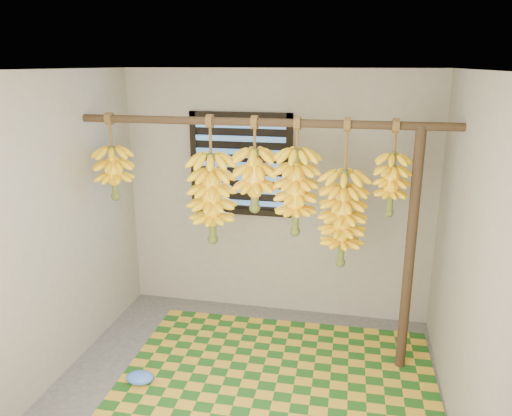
% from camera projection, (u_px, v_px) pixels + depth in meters
% --- Properties ---
extents(floor, '(3.00, 3.00, 0.01)m').
position_uv_depth(floor, '(241.00, 400.00, 3.76)').
color(floor, '#4A4A4A').
rests_on(floor, ground).
extents(ceiling, '(3.00, 3.00, 0.01)m').
position_uv_depth(ceiling, '(237.00, 69.00, 3.09)').
color(ceiling, silver).
rests_on(ceiling, wall_back).
extents(wall_back, '(3.00, 0.01, 2.40)m').
position_uv_depth(wall_back, '(277.00, 196.00, 4.84)').
color(wall_back, gray).
rests_on(wall_back, floor).
extents(wall_left, '(0.01, 3.00, 2.40)m').
position_uv_depth(wall_left, '(44.00, 236.00, 3.73)').
color(wall_left, gray).
rests_on(wall_left, floor).
extents(wall_right, '(0.01, 3.00, 2.40)m').
position_uv_depth(wall_right, '(472.00, 269.00, 3.12)').
color(wall_right, gray).
rests_on(wall_right, floor).
extents(window, '(1.00, 0.04, 1.00)m').
position_uv_depth(window, '(241.00, 165.00, 4.80)').
color(window, black).
rests_on(window, wall_back).
extents(hanging_pole, '(3.00, 0.06, 0.06)m').
position_uv_depth(hanging_pole, '(260.00, 122.00, 3.86)').
color(hanging_pole, '#3F2B1C').
rests_on(hanging_pole, wall_left).
extents(support_post, '(0.08, 0.08, 2.00)m').
position_uv_depth(support_post, '(410.00, 255.00, 3.90)').
color(support_post, '#3F2B1C').
rests_on(support_post, floor).
extents(woven_mat, '(2.54, 2.06, 0.01)m').
position_uv_depth(woven_mat, '(276.00, 383.00, 3.94)').
color(woven_mat, '#1C5318').
rests_on(woven_mat, floor).
extents(plastic_bag, '(0.24, 0.19, 0.09)m').
position_uv_depth(plastic_bag, '(140.00, 378.00, 3.93)').
color(plastic_bag, '#3F73EC').
rests_on(plastic_bag, woven_mat).
extents(banana_bunch_a, '(0.32, 0.32, 0.73)m').
position_uv_depth(banana_bunch_a, '(114.00, 172.00, 4.24)').
color(banana_bunch_a, brown).
rests_on(banana_bunch_a, hanging_pole).
extents(banana_bunch_b, '(0.37, 0.37, 1.06)m').
position_uv_depth(banana_bunch_b, '(212.00, 198.00, 4.12)').
color(banana_bunch_b, brown).
rests_on(banana_bunch_b, hanging_pole).
extents(banana_bunch_c, '(0.33, 0.33, 0.76)m').
position_uv_depth(banana_bunch_c, '(255.00, 180.00, 4.00)').
color(banana_bunch_c, brown).
rests_on(banana_bunch_c, hanging_pole).
extents(banana_bunch_d, '(0.33, 0.33, 0.94)m').
position_uv_depth(banana_bunch_d, '(296.00, 192.00, 3.95)').
color(banana_bunch_d, brown).
rests_on(banana_bunch_d, hanging_pole).
extents(banana_bunch_e, '(0.38, 0.38, 1.18)m').
position_uv_depth(banana_bunch_e, '(343.00, 219.00, 3.93)').
color(banana_bunch_e, brown).
rests_on(banana_bunch_e, hanging_pole).
extents(banana_bunch_f, '(0.26, 0.26, 0.74)m').
position_uv_depth(banana_bunch_f, '(391.00, 184.00, 3.78)').
color(banana_bunch_f, brown).
rests_on(banana_bunch_f, hanging_pole).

